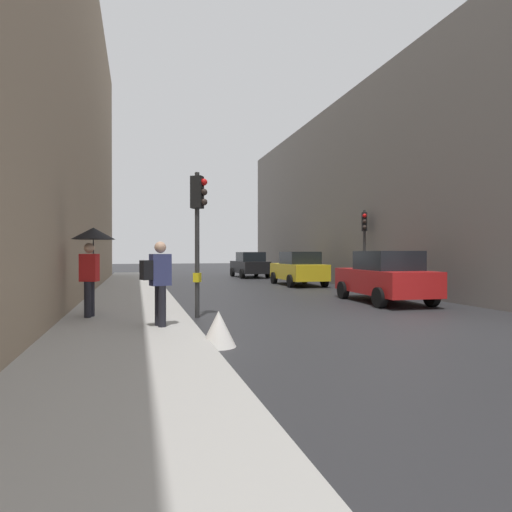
{
  "coord_description": "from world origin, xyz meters",
  "views": [
    {
      "loc": [
        -5.74,
        -8.51,
        1.69
      ],
      "look_at": [
        -0.11,
        11.07,
        1.55
      ],
      "focal_mm": 29.21,
      "sensor_mm": 36.0,
      "label": 1
    }
  ],
  "objects_px": {
    "traffic_light_near_right": "(198,218)",
    "car_dark_suv": "(250,265)",
    "traffic_light_mid_street": "(364,235)",
    "warning_sign_triangle": "(219,329)",
    "pedestrian_with_grey_backpack": "(158,278)",
    "car_yellow_taxi": "(298,269)",
    "pedestrian_with_umbrella": "(92,247)",
    "car_red_sedan": "(385,277)"
  },
  "relations": [
    {
      "from": "traffic_light_near_right",
      "to": "pedestrian_with_grey_backpack",
      "type": "bearing_deg",
      "value": -119.18
    },
    {
      "from": "car_red_sedan",
      "to": "warning_sign_triangle",
      "type": "relative_size",
      "value": 6.63
    },
    {
      "from": "traffic_light_near_right",
      "to": "warning_sign_triangle",
      "type": "bearing_deg",
      "value": -92.1
    },
    {
      "from": "car_red_sedan",
      "to": "pedestrian_with_umbrella",
      "type": "relative_size",
      "value": 2.01
    },
    {
      "from": "car_dark_suv",
      "to": "pedestrian_with_grey_backpack",
      "type": "distance_m",
      "value": 20.42
    },
    {
      "from": "traffic_light_near_right",
      "to": "pedestrian_with_umbrella",
      "type": "relative_size",
      "value": 1.78
    },
    {
      "from": "car_dark_suv",
      "to": "traffic_light_near_right",
      "type": "bearing_deg",
      "value": -109.43
    },
    {
      "from": "car_dark_suv",
      "to": "warning_sign_triangle",
      "type": "relative_size",
      "value": 6.51
    },
    {
      "from": "traffic_light_mid_street",
      "to": "warning_sign_triangle",
      "type": "distance_m",
      "value": 12.89
    },
    {
      "from": "car_yellow_taxi",
      "to": "car_dark_suv",
      "type": "bearing_deg",
      "value": 94.31
    },
    {
      "from": "car_dark_suv",
      "to": "pedestrian_with_grey_backpack",
      "type": "height_order",
      "value": "pedestrian_with_grey_backpack"
    },
    {
      "from": "traffic_light_near_right",
      "to": "pedestrian_with_grey_backpack",
      "type": "height_order",
      "value": "traffic_light_near_right"
    },
    {
      "from": "car_dark_suv",
      "to": "pedestrian_with_umbrella",
      "type": "height_order",
      "value": "pedestrian_with_umbrella"
    },
    {
      "from": "traffic_light_mid_street",
      "to": "car_red_sedan",
      "type": "xyz_separation_m",
      "value": [
        -1.79,
        -4.35,
        -1.63
      ]
    },
    {
      "from": "car_dark_suv",
      "to": "pedestrian_with_grey_backpack",
      "type": "xyz_separation_m",
      "value": [
        -7.16,
        -19.13,
        0.29
      ]
    },
    {
      "from": "car_red_sedan",
      "to": "traffic_light_mid_street",
      "type": "bearing_deg",
      "value": 67.65
    },
    {
      "from": "traffic_light_mid_street",
      "to": "pedestrian_with_grey_backpack",
      "type": "height_order",
      "value": "traffic_light_mid_street"
    },
    {
      "from": "pedestrian_with_umbrella",
      "to": "pedestrian_with_grey_backpack",
      "type": "bearing_deg",
      "value": -50.36
    },
    {
      "from": "car_yellow_taxi",
      "to": "pedestrian_with_umbrella",
      "type": "height_order",
      "value": "pedestrian_with_umbrella"
    },
    {
      "from": "traffic_light_near_right",
      "to": "pedestrian_with_umbrella",
      "type": "bearing_deg",
      "value": -174.81
    },
    {
      "from": "traffic_light_mid_street",
      "to": "pedestrian_with_umbrella",
      "type": "height_order",
      "value": "traffic_light_mid_street"
    },
    {
      "from": "warning_sign_triangle",
      "to": "traffic_light_near_right",
      "type": "bearing_deg",
      "value": 87.9
    },
    {
      "from": "pedestrian_with_umbrella",
      "to": "pedestrian_with_grey_backpack",
      "type": "height_order",
      "value": "pedestrian_with_umbrella"
    },
    {
      "from": "traffic_light_near_right",
      "to": "car_yellow_taxi",
      "type": "xyz_separation_m",
      "value": [
        6.62,
        9.48,
        -1.74
      ]
    },
    {
      "from": "car_yellow_taxi",
      "to": "warning_sign_triangle",
      "type": "bearing_deg",
      "value": -117.47
    },
    {
      "from": "traffic_light_near_right",
      "to": "car_dark_suv",
      "type": "height_order",
      "value": "traffic_light_near_right"
    },
    {
      "from": "car_dark_suv",
      "to": "car_yellow_taxi",
      "type": "distance_m",
      "value": 7.68
    },
    {
      "from": "car_red_sedan",
      "to": "car_yellow_taxi",
      "type": "relative_size",
      "value": 1.02
    },
    {
      "from": "car_yellow_taxi",
      "to": "traffic_light_mid_street",
      "type": "bearing_deg",
      "value": -63.55
    },
    {
      "from": "car_yellow_taxi",
      "to": "car_red_sedan",
      "type": "bearing_deg",
      "value": -90.08
    },
    {
      "from": "car_yellow_taxi",
      "to": "pedestrian_with_umbrella",
      "type": "bearing_deg",
      "value": -133.41
    },
    {
      "from": "traffic_light_near_right",
      "to": "car_yellow_taxi",
      "type": "distance_m",
      "value": 11.7
    },
    {
      "from": "traffic_light_mid_street",
      "to": "pedestrian_with_grey_backpack",
      "type": "bearing_deg",
      "value": -140.27
    },
    {
      "from": "traffic_light_near_right",
      "to": "traffic_light_mid_street",
      "type": "relative_size",
      "value": 1.04
    },
    {
      "from": "warning_sign_triangle",
      "to": "car_red_sedan",
      "type": "bearing_deg",
      "value": 36.94
    },
    {
      "from": "car_red_sedan",
      "to": "car_yellow_taxi",
      "type": "bearing_deg",
      "value": 89.92
    },
    {
      "from": "traffic_light_near_right",
      "to": "traffic_light_mid_street",
      "type": "bearing_deg",
      "value": 35.14
    },
    {
      "from": "traffic_light_mid_street",
      "to": "car_dark_suv",
      "type": "xyz_separation_m",
      "value": [
        -2.35,
        11.22,
        -1.63
      ]
    },
    {
      "from": "car_red_sedan",
      "to": "warning_sign_triangle",
      "type": "distance_m",
      "value": 8.45
    },
    {
      "from": "traffic_light_near_right",
      "to": "traffic_light_mid_street",
      "type": "distance_m",
      "value": 10.27
    },
    {
      "from": "warning_sign_triangle",
      "to": "pedestrian_with_umbrella",
      "type": "bearing_deg",
      "value": 126.76
    },
    {
      "from": "traffic_light_mid_street",
      "to": "car_yellow_taxi",
      "type": "distance_m",
      "value": 4.31
    }
  ]
}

